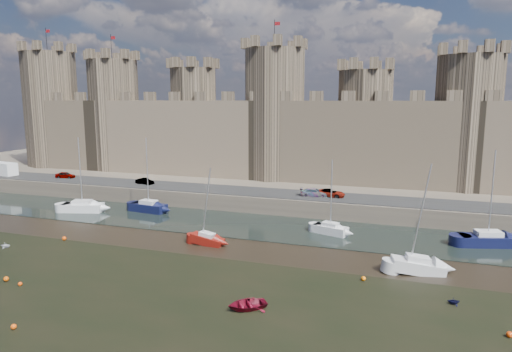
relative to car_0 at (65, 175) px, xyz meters
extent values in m
plane|color=black|center=(33.63, -34.62, -3.09)|extent=(160.00, 160.00, 0.00)
cube|color=black|center=(33.63, -40.62, -3.09)|extent=(70.00, 34.00, 0.01)
cube|color=black|center=(33.63, -10.62, -3.05)|extent=(160.00, 12.00, 0.08)
cube|color=#4C443A|center=(33.63, 25.38, -1.84)|extent=(160.00, 60.00, 2.50)
cube|color=black|center=(33.63, -0.62, -0.54)|extent=(160.00, 7.00, 0.10)
cube|color=#42382B|center=(33.63, 13.38, 6.41)|extent=(100.00, 9.00, 14.00)
cylinder|color=#42382B|center=(-14.37, 13.38, 11.41)|extent=(11.00, 11.00, 24.00)
cylinder|color=black|center=(-14.37, 13.38, 25.91)|extent=(0.10, 0.10, 5.00)
cube|color=maroon|center=(-13.87, 13.38, 27.71)|extent=(1.00, 0.03, 0.60)
cylinder|color=#42382B|center=(1.63, 13.38, 10.41)|extent=(10.00, 10.00, 22.00)
cylinder|color=black|center=(1.63, 13.38, 23.91)|extent=(0.10, 0.10, 5.00)
cube|color=maroon|center=(2.13, 13.38, 25.71)|extent=(1.00, 0.03, 0.60)
cylinder|color=#42382B|center=(19.63, 13.38, 9.41)|extent=(9.00, 9.00, 20.00)
cylinder|color=#42382B|center=(35.63, 13.38, 10.91)|extent=(11.00, 11.00, 23.00)
cylinder|color=black|center=(35.63, 13.38, 24.91)|extent=(0.10, 0.10, 5.00)
cube|color=maroon|center=(36.13, 13.38, 26.71)|extent=(1.00, 0.03, 0.60)
cylinder|color=#42382B|center=(51.63, 13.38, 8.91)|extent=(9.00, 9.00, 19.00)
cylinder|color=#42382B|center=(67.63, 13.38, 9.91)|extent=(10.00, 10.00, 21.00)
imported|color=gray|center=(0.00, 0.00, 0.00)|extent=(3.69, 2.03, 1.19)
imported|color=gray|center=(17.11, -0.70, -0.05)|extent=(3.45, 1.70, 1.09)
imported|color=gray|center=(46.23, -1.00, 0.01)|extent=(4.31, 2.06, 1.21)
imported|color=gray|center=(48.52, -0.55, 0.00)|extent=(4.48, 2.45, 1.19)
cube|color=white|center=(-13.35, -1.12, 0.62)|extent=(5.87, 3.08, 2.44)
cube|color=silver|center=(13.17, -11.65, -2.41)|extent=(6.37, 3.86, 1.21)
cube|color=silver|center=(13.17, -11.65, -1.52)|extent=(2.99, 2.28, 0.55)
cylinder|color=silver|center=(13.17, -11.65, 3.17)|extent=(0.14, 0.14, 9.94)
cube|color=black|center=(22.58, -8.46, -2.41)|extent=(5.75, 2.76, 1.21)
cube|color=silver|center=(22.58, -8.46, -1.53)|extent=(2.62, 1.78, 0.55)
cylinder|color=silver|center=(22.58, -8.46, 3.15)|extent=(0.14, 0.14, 9.90)
cube|color=silver|center=(50.35, -11.09, -2.50)|extent=(4.65, 2.91, 1.02)
cube|color=silver|center=(50.35, -11.09, -1.76)|extent=(2.20, 1.71, 0.46)
cylinder|color=silver|center=(50.35, -11.09, 2.18)|extent=(0.14, 0.14, 8.35)
cube|color=black|center=(68.36, -9.88, -2.41)|extent=(6.75, 4.08, 1.21)
cube|color=silver|center=(68.36, -9.88, -1.53)|extent=(3.17, 2.42, 0.55)
cylinder|color=silver|center=(68.36, -9.88, 3.13)|extent=(0.14, 0.14, 9.87)
cube|color=maroon|center=(37.40, -19.73, -2.60)|extent=(4.01, 1.82, 0.99)
cube|color=silver|center=(37.40, -19.73, -1.88)|extent=(1.81, 1.19, 0.45)
cylinder|color=silver|center=(37.40, -19.73, 1.96)|extent=(0.14, 0.14, 8.13)
cube|color=silver|center=(60.60, -21.17, -2.50)|extent=(5.35, 3.04, 1.18)
cube|color=silver|center=(60.60, -21.17, -1.64)|extent=(2.49, 1.84, 0.54)
cylinder|color=silver|center=(60.60, -21.17, 2.93)|extent=(0.14, 0.14, 9.68)
imported|color=white|center=(16.10, -28.30, -2.77)|extent=(1.39, 1.25, 0.65)
imported|color=maroon|center=(47.49, -33.92, -2.75)|extent=(4.04, 3.93, 0.68)
imported|color=black|center=(63.38, -27.57, -2.80)|extent=(1.40, 1.32, 0.59)
sphere|color=#DA5209|center=(24.25, -35.75, -2.85)|extent=(0.49, 0.49, 0.49)
sphere|color=#F9500B|center=(20.48, -23.87, -2.84)|extent=(0.50, 0.50, 0.50)
sphere|color=#E94D0A|center=(32.26, -42.51, -2.89)|extent=(0.42, 0.42, 0.42)
sphere|color=orange|center=(55.81, -24.89, -2.87)|extent=(0.45, 0.45, 0.45)
sphere|color=#FF4B0B|center=(26.34, -36.16, -2.91)|extent=(0.38, 0.38, 0.38)
sphere|color=#DB3E09|center=(66.71, -32.06, -2.86)|extent=(0.46, 0.46, 0.46)
camera|label=1|loc=(59.26, -66.39, 13.70)|focal=32.00mm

